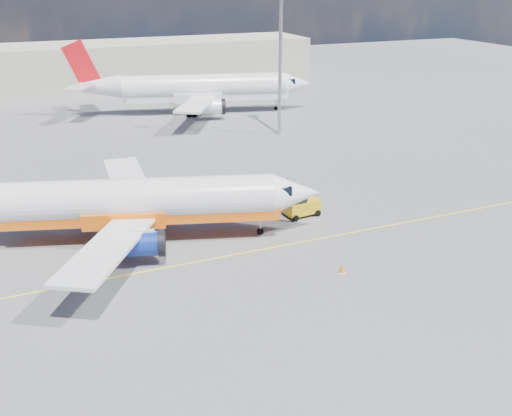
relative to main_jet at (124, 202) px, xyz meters
name	(u,v)px	position (x,y,z in m)	size (l,w,h in m)	color
ground	(253,272)	(7.21, -8.69, -3.24)	(240.00, 240.00, 0.00)	#5E5E63
taxi_line	(238,254)	(7.21, -5.69, -3.23)	(70.00, 0.15, 0.01)	yellow
terminal_main	(123,65)	(12.21, 66.31, 0.76)	(70.00, 14.00, 8.00)	beige
main_jet	(124,202)	(0.00, 0.00, 0.00)	(32.07, 24.41, 9.71)	white
second_jet	(197,88)	(18.42, 40.47, 0.44)	(36.52, 27.92, 11.03)	white
gse_tug	(301,205)	(14.88, -0.95, -2.23)	(3.13, 2.13, 2.12)	black
traffic_cone	(342,269)	(12.94, -11.21, -2.93)	(0.45, 0.45, 0.63)	white
floodlight_mast	(281,32)	(24.61, 24.51, 9.62)	(1.57, 1.57, 21.45)	#9C9CA4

